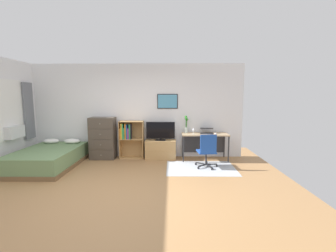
{
  "coord_description": "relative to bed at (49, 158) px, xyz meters",
  "views": [
    {
      "loc": [
        1.0,
        -4.14,
        1.79
      ],
      "look_at": [
        0.91,
        1.5,
        1.03
      ],
      "focal_mm": 24.12,
      "sensor_mm": 36.0,
      "label": 1
    }
  ],
  "objects": [
    {
      "name": "wine_glass",
      "position": [
        3.72,
        0.65,
        0.64
      ],
      "size": [
        0.07,
        0.07,
        0.18
      ],
      "color": "silver",
      "rests_on": "desk"
    },
    {
      "name": "office_chair",
      "position": [
        4.0,
        -0.04,
        0.22
      ],
      "size": [
        0.57,
        0.58,
        0.86
      ],
      "rotation": [
        0.0,
        0.0,
        0.09
      ],
      "color": "#232326",
      "rests_on": "ground_plane"
    },
    {
      "name": "tv_stand",
      "position": [
        2.8,
        0.8,
        0.03
      ],
      "size": [
        0.86,
        0.41,
        0.53
      ],
      "color": "tan",
      "rests_on": "ground_plane"
    },
    {
      "name": "dresser",
      "position": [
        1.15,
        0.79,
        0.36
      ],
      "size": [
        0.7,
        0.46,
        1.19
      ],
      "color": "#4C4238",
      "rests_on": "ground_plane"
    },
    {
      "name": "computer_mouse",
      "position": [
        4.34,
        0.67,
        0.52
      ],
      "size": [
        0.06,
        0.1,
        0.03
      ],
      "primitive_type": "ellipsoid",
      "color": "silver",
      "rests_on": "desk"
    },
    {
      "name": "wall_back_with_posters",
      "position": [
        2.12,
        1.06,
        1.12
      ],
      "size": [
        6.12,
        0.09,
        2.7
      ],
      "color": "white",
      "rests_on": "ground_plane"
    },
    {
      "name": "bamboo_vase",
      "position": [
        3.54,
        0.9,
        0.76
      ],
      "size": [
        0.1,
        0.11,
        0.49
      ],
      "color": "silver",
      "rests_on": "desk"
    },
    {
      "name": "area_rug",
      "position": [
        3.85,
        -0.06,
        -0.23
      ],
      "size": [
        1.7,
        1.2,
        0.01
      ],
      "primitive_type": "cube",
      "color": "#B2B7BC",
      "rests_on": "ground_plane"
    },
    {
      "name": "television",
      "position": [
        2.8,
        0.78,
        0.56
      ],
      "size": [
        0.81,
        0.16,
        0.53
      ],
      "color": "black",
      "rests_on": "tv_stand"
    },
    {
      "name": "laptop",
      "position": [
        4.11,
        0.8,
        0.57
      ],
      "size": [
        0.41,
        0.44,
        0.16
      ],
      "rotation": [
        0.0,
        0.0,
        -0.14
      ],
      "color": "#333338",
      "rests_on": "desk"
    },
    {
      "name": "ground_plane",
      "position": [
        2.12,
        -1.37,
        -0.23
      ],
      "size": [
        7.2,
        7.2,
        0.0
      ],
      "primitive_type": "plane",
      "color": "#A87A4C"
    },
    {
      "name": "desk",
      "position": [
        4.05,
        0.8,
        0.37
      ],
      "size": [
        1.28,
        0.57,
        0.74
      ],
      "color": "tan",
      "rests_on": "ground_plane"
    },
    {
      "name": "bookshelf",
      "position": [
        1.9,
        0.85,
        0.4
      ],
      "size": [
        0.69,
        0.3,
        1.08
      ],
      "color": "tan",
      "rests_on": "ground_plane"
    },
    {
      "name": "bed",
      "position": [
        0.0,
        0.0,
        0.0
      ],
      "size": [
        1.37,
        2.02,
        0.58
      ],
      "rotation": [
        0.0,
        0.0,
        0.01
      ],
      "color": "brown",
      "rests_on": "ground_plane"
    }
  ]
}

